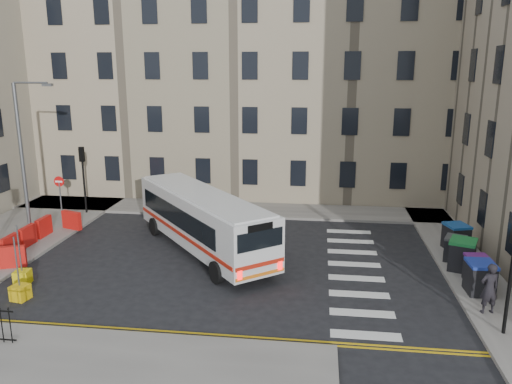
% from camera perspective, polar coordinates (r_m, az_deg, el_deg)
% --- Properties ---
extents(ground, '(120.00, 120.00, 0.00)m').
position_cam_1_polar(ground, '(23.49, 1.33, -8.16)').
color(ground, black).
rests_on(ground, ground).
extents(pavement_north, '(36.00, 3.20, 0.15)m').
position_cam_1_polar(pavement_north, '(32.55, -7.62, -1.79)').
color(pavement_north, slate).
rests_on(pavement_north, ground).
extents(pavement_east, '(2.40, 26.00, 0.15)m').
position_cam_1_polar(pavement_east, '(27.94, 21.02, -5.30)').
color(pavement_east, slate).
rests_on(pavement_east, ground).
extents(pavement_west, '(6.00, 22.00, 0.15)m').
position_cam_1_polar(pavement_west, '(29.21, -27.02, -5.09)').
color(pavement_west, slate).
rests_on(pavement_west, ground).
extents(terrace_north, '(38.30, 10.80, 17.20)m').
position_cam_1_polar(terrace_north, '(38.28, -6.83, 13.53)').
color(terrace_north, gray).
rests_on(terrace_north, ground).
extents(traffic_light_nw, '(0.28, 0.22, 4.10)m').
position_cam_1_polar(traffic_light_nw, '(32.10, -19.17, 2.45)').
color(traffic_light_nw, black).
rests_on(traffic_light_nw, pavement_west).
extents(streetlamp, '(0.50, 0.22, 8.14)m').
position_cam_1_polar(streetlamp, '(28.49, -25.18, 3.53)').
color(streetlamp, '#595B5E').
rests_on(streetlamp, pavement_west).
extents(no_entry_north, '(0.60, 0.08, 3.00)m').
position_cam_1_polar(no_entry_north, '(30.77, -21.51, 0.26)').
color(no_entry_north, '#595B5E').
rests_on(no_entry_north, pavement_west).
extents(roadworks_barriers, '(1.66, 6.26, 1.00)m').
position_cam_1_polar(roadworks_barriers, '(27.49, -23.98, -4.63)').
color(roadworks_barriers, red).
rests_on(roadworks_barriers, pavement_west).
extents(bus, '(8.56, 9.79, 2.90)m').
position_cam_1_polar(bus, '(24.64, -6.12, -3.04)').
color(bus, silver).
rests_on(bus, ground).
extents(wheelie_bin_a, '(1.05, 1.20, 1.29)m').
position_cam_1_polar(wheelie_bin_a, '(21.90, 24.22, -8.89)').
color(wheelie_bin_a, black).
rests_on(wheelie_bin_a, pavement_east).
extents(wheelie_bin_b, '(0.97, 1.10, 1.14)m').
position_cam_1_polar(wheelie_bin_b, '(22.89, 23.95, -8.09)').
color(wheelie_bin_b, black).
rests_on(wheelie_bin_b, pavement_east).
extents(wheelie_bin_c, '(1.45, 1.55, 1.37)m').
position_cam_1_polar(wheelie_bin_c, '(24.03, 22.50, -6.61)').
color(wheelie_bin_c, black).
rests_on(wheelie_bin_c, pavement_east).
extents(wheelie_bin_d, '(1.22, 1.29, 1.14)m').
position_cam_1_polar(wheelie_bin_d, '(25.03, 21.79, -6.01)').
color(wheelie_bin_d, black).
rests_on(wheelie_bin_d, pavement_east).
extents(wheelie_bin_e, '(1.30, 1.40, 1.28)m').
position_cam_1_polar(wheelie_bin_e, '(26.50, 21.89, -4.76)').
color(wheelie_bin_e, black).
rests_on(wheelie_bin_e, pavement_east).
extents(pedestrian, '(0.79, 0.62, 1.91)m').
position_cam_1_polar(pedestrian, '(20.22, 25.10, -9.95)').
color(pedestrian, black).
rests_on(pedestrian, pavement_east).
extents(bollard_yellow, '(0.68, 0.68, 0.60)m').
position_cam_1_polar(bollard_yellow, '(23.44, -25.12, -8.81)').
color(bollard_yellow, yellow).
rests_on(bollard_yellow, ground).
extents(bollard_chevron, '(0.70, 0.70, 0.60)m').
position_cam_1_polar(bollard_chevron, '(21.99, -25.34, -10.33)').
color(bollard_chevron, gold).
rests_on(bollard_chevron, ground).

